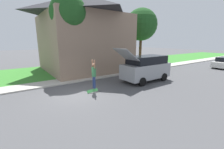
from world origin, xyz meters
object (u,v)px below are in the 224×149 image
lawn_tree_far (141,25)px  skateboarder (94,74)px  suv_parked (146,68)px  skateboard (92,91)px  lawn_tree_near (68,14)px

lawn_tree_far → skateboarder: size_ratio=3.85×
suv_parked → skateboard: (0.10, -5.39, -1.05)m
suv_parked → skateboarder: size_ratio=2.64×
suv_parked → skateboard: suv_parked is taller
lawn_tree_near → skateboard: lawn_tree_near is taller
lawn_tree_near → suv_parked: lawn_tree_near is taller
lawn_tree_far → skateboard: (5.91, -10.55, -5.44)m
suv_parked → skateboarder: (0.10, -5.24, 0.14)m
skateboard → lawn_tree_far: bearing=119.3°
lawn_tree_near → lawn_tree_far: lawn_tree_far is taller
lawn_tree_near → skateboard: (4.86, -0.38, -5.73)m
skateboard → skateboarder: bearing=87.4°
suv_parked → lawn_tree_near: bearing=-133.6°
lawn_tree_far → skateboarder: bearing=-60.4°
lawn_tree_near → suv_parked: (4.76, 5.01, -4.67)m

